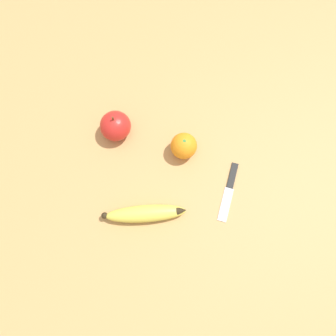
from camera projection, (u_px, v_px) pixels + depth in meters
ground_plane at (157, 198)px, 0.82m from camera, size 3.00×3.00×0.00m
banana at (145, 213)px, 0.79m from camera, size 0.18×0.15×0.04m
orange at (184, 146)px, 0.82m from camera, size 0.07×0.07×0.07m
apple at (115, 126)px, 0.84m from camera, size 0.08×0.08×0.08m
paring_knife at (229, 189)px, 0.82m from camera, size 0.06×0.15×0.01m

